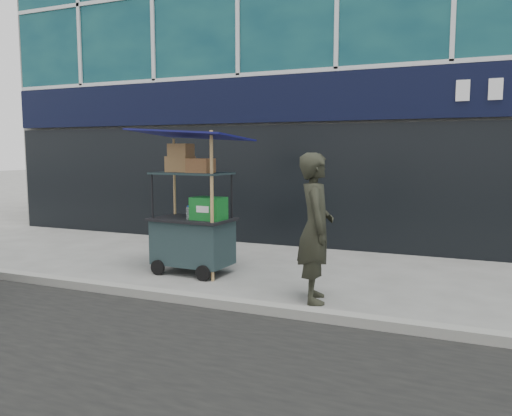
% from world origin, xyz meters
% --- Properties ---
extents(ground, '(80.00, 80.00, 0.00)m').
position_xyz_m(ground, '(0.00, 0.00, 0.00)').
color(ground, slate).
rests_on(ground, ground).
extents(curb, '(80.00, 0.18, 0.12)m').
position_xyz_m(curb, '(0.00, -0.20, 0.06)').
color(curb, gray).
rests_on(curb, ground).
extents(vendor_cart, '(1.71, 1.26, 2.22)m').
position_xyz_m(vendor_cart, '(-1.53, 1.19, 0.78)').
color(vendor_cart, '#1A2C2D').
rests_on(vendor_cart, ground).
extents(vendor_man, '(0.65, 0.79, 1.86)m').
position_xyz_m(vendor_man, '(0.61, 0.51, 0.93)').
color(vendor_man, black).
rests_on(vendor_man, ground).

